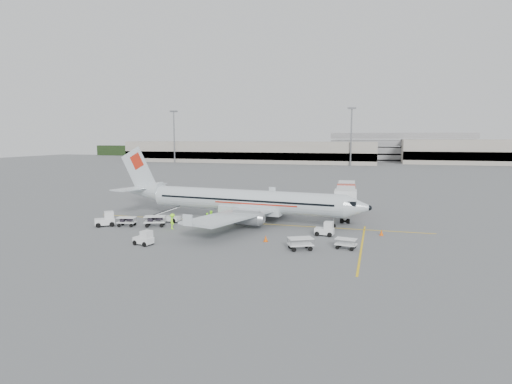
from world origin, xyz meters
TOP-DOWN VIEW (x-y plane):
  - ground at (0.00, 0.00)m, footprint 360.00×360.00m
  - stripe_lead at (0.00, 0.00)m, footprint 44.00×0.20m
  - stripe_cross at (14.00, -8.00)m, footprint 0.20×20.00m
  - terminal_west at (-40.00, 130.00)m, footprint 110.00×22.00m
  - parking_garage at (25.00, 160.00)m, footprint 62.00×24.00m
  - treeline at (0.00, 175.00)m, footprint 300.00×3.00m
  - mast_west at (-70.00, 118.00)m, footprint 3.20×1.20m
  - mast_center at (5.00, 118.00)m, footprint 3.20×1.20m
  - aircraft at (-1.11, 0.92)m, footprint 36.56×29.94m
  - jet_bridge at (11.12, 9.31)m, footprint 4.10×16.84m
  - belt_loader at (-11.05, -2.00)m, footprint 4.91×1.96m
  - tug_fore at (9.78, -4.33)m, footprint 2.15×1.32m
  - tug_mid at (-7.54, -13.59)m, footprint 2.17×1.56m
  - tug_aft at (-17.00, -6.71)m, footprint 2.68×2.51m
  - cart_loaded_a at (-10.92, -5.13)m, footprint 2.91×2.29m
  - cart_loaded_b at (-14.36, -5.98)m, footprint 2.44×1.72m
  - cart_empty_a at (8.27, -11.17)m, footprint 2.75×2.33m
  - cart_empty_b at (12.52, -9.58)m, footprint 2.21×1.53m
  - cone_nose at (15.94, -2.49)m, footprint 0.42×0.42m
  - cone_port at (-0.86, 16.01)m, footprint 0.38×0.38m
  - cone_stbd at (4.16, -8.83)m, footprint 0.43×0.43m
  - crew_a at (-2.81, -2.03)m, footprint 0.71×0.62m
  - crew_b at (-4.96, -1.50)m, footprint 1.01×1.01m
  - crew_c at (-8.15, -5.91)m, footprint 1.28×1.40m
  - crew_d at (-4.61, -3.60)m, footprint 1.07×0.54m

SIDE VIEW (x-z plane):
  - ground at x=0.00m, z-range 0.00..0.00m
  - stripe_lead at x=0.00m, z-range 0.00..0.01m
  - stripe_cross at x=14.00m, z-range 0.00..0.01m
  - cone_port at x=-0.86m, z-range 0.00..0.62m
  - cone_nose at x=15.94m, z-range 0.00..0.69m
  - cone_stbd at x=4.16m, z-range 0.00..0.70m
  - cart_empty_b at x=12.52m, z-range 0.00..1.06m
  - cart_loaded_b at x=-14.36m, z-range 0.00..1.16m
  - cart_empty_a at x=8.27m, z-range 0.00..1.24m
  - cart_loaded_a at x=-10.92m, z-range 0.00..1.33m
  - tug_mid at x=-7.54m, z-range 0.00..1.51m
  - tug_fore at x=9.78m, z-range 0.00..1.60m
  - crew_a at x=-2.81m, z-range 0.00..1.63m
  - crew_b at x=-4.96m, z-range 0.00..1.65m
  - crew_d at x=-4.61m, z-range 0.00..1.76m
  - tug_aft at x=-17.00m, z-range 0.00..1.81m
  - crew_c at x=-8.15m, z-range 0.00..1.88m
  - belt_loader at x=-11.05m, z-range 0.00..2.63m
  - jet_bridge at x=11.12m, z-range 0.00..4.38m
  - treeline at x=0.00m, z-range 0.00..6.00m
  - terminal_west at x=-40.00m, z-range 0.00..9.00m
  - aircraft at x=-1.11m, z-range 0.00..9.40m
  - parking_garage at x=25.00m, z-range 0.00..14.00m
  - mast_west at x=-70.00m, z-range 0.00..22.00m
  - mast_center at x=5.00m, z-range 0.00..22.00m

